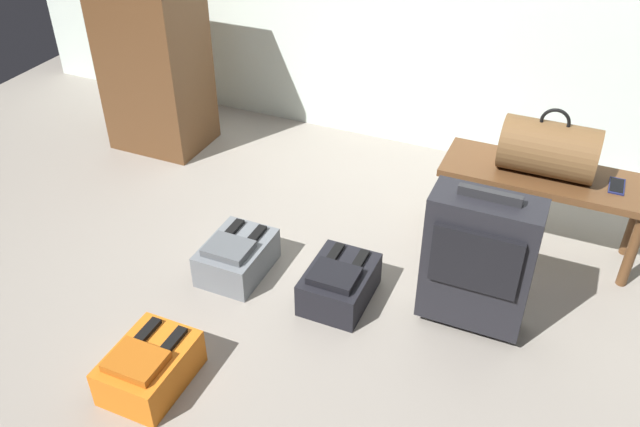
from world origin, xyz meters
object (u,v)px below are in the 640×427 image
object	(u,v)px
backpack_dark	(339,283)
suitcase_upright_charcoal	(478,260)
duffel_bag_brown	(549,149)
backpack_grey	(237,256)
backpack_orange	(149,367)
side_cabinet	(155,62)
cell_phone	(617,186)
bench	(546,186)

from	to	relation	value
backpack_dark	suitcase_upright_charcoal	bearing A→B (deg)	7.60
duffel_bag_brown	backpack_grey	distance (m)	1.57
suitcase_upright_charcoal	backpack_orange	distance (m)	1.41
backpack_grey	side_cabinet	bearing A→B (deg)	138.22
suitcase_upright_charcoal	duffel_bag_brown	bearing A→B (deg)	77.61
duffel_bag_brown	backpack_grey	bearing A→B (deg)	-148.16
suitcase_upright_charcoal	cell_phone	bearing A→B (deg)	55.43
backpack_grey	backpack_orange	bearing A→B (deg)	-87.91
duffel_bag_brown	suitcase_upright_charcoal	size ratio (longest dim) A/B	0.62
duffel_bag_brown	cell_phone	distance (m)	0.35
bench	backpack_orange	distance (m)	2.01
duffel_bag_brown	backpack_orange	size ratio (longest dim) A/B	1.16
bench	side_cabinet	xyz separation A→B (m)	(-2.38, 0.18, 0.18)
duffel_bag_brown	suitcase_upright_charcoal	distance (m)	0.74
backpack_orange	side_cabinet	distance (m)	2.10
bench	suitcase_upright_charcoal	xyz separation A→B (m)	(-0.18, -0.69, -0.01)
bench	backpack_grey	bearing A→B (deg)	-148.63
bench	cell_phone	distance (m)	0.32
backpack_orange	backpack_grey	distance (m)	0.75
cell_phone	side_cabinet	bearing A→B (deg)	176.32
cell_phone	side_cabinet	xyz separation A→B (m)	(-2.68, 0.17, 0.11)
backpack_grey	side_cabinet	xyz separation A→B (m)	(-1.08, 0.97, 0.46)
side_cabinet	backpack_dark	bearing A→B (deg)	-30.49
cell_phone	backpack_grey	world-z (taller)	cell_phone
backpack_dark	backpack_grey	xyz separation A→B (m)	(-0.53, -0.02, 0.00)
cell_phone	backpack_grey	distance (m)	1.82
duffel_bag_brown	backpack_orange	distance (m)	2.03
backpack_dark	side_cabinet	distance (m)	1.93
bench	cell_phone	world-z (taller)	cell_phone
suitcase_upright_charcoal	side_cabinet	distance (m)	2.38
cell_phone	suitcase_upright_charcoal	world-z (taller)	suitcase_upright_charcoal
backpack_orange	side_cabinet	world-z (taller)	side_cabinet
bench	side_cabinet	distance (m)	2.39
backpack_grey	side_cabinet	world-z (taller)	side_cabinet
backpack_dark	side_cabinet	world-z (taller)	side_cabinet
bench	suitcase_upright_charcoal	bearing A→B (deg)	-104.20
duffel_bag_brown	backpack_orange	bearing A→B (deg)	-128.94
bench	backpack_grey	world-z (taller)	bench
side_cabinet	duffel_bag_brown	bearing A→B (deg)	-4.35
bench	backpack_orange	bearing A→B (deg)	-129.46
suitcase_upright_charcoal	backpack_orange	xyz separation A→B (m)	(-1.09, -0.85, -0.27)
backpack_dark	backpack_orange	bearing A→B (deg)	-123.23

